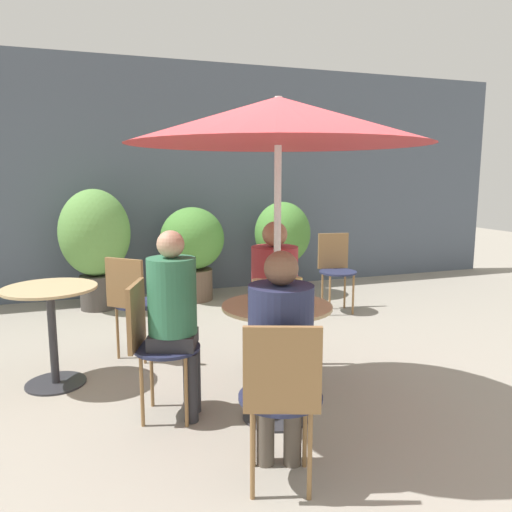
{
  "coord_description": "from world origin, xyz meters",
  "views": [
    {
      "loc": [
        -1.14,
        -2.61,
        1.56
      ],
      "look_at": [
        -0.02,
        0.62,
        1.0
      ],
      "focal_mm": 35.0,
      "sensor_mm": 36.0,
      "label": 1
    }
  ],
  "objects_px": {
    "seated_person_1": "(174,307)",
    "umbrella": "(278,122)",
    "cafe_table_far": "(51,316)",
    "beer_glass_1": "(297,293)",
    "beer_glass_2": "(288,289)",
    "potted_plant_2": "(282,239)",
    "bistro_chair_0": "(274,304)",
    "bistro_chair_2": "(281,390)",
    "seated_person_0": "(275,286)",
    "cafe_table_near": "(277,337)",
    "potted_plant_0": "(95,238)",
    "bistro_chair_3": "(335,264)",
    "seated_person_2": "(280,344)",
    "bistro_chair_4": "(133,297)",
    "beer_glass_3": "(257,291)",
    "bistro_chair_1": "(152,336)",
    "potted_plant_1": "(192,246)",
    "beer_glass_0": "(267,295)"
  },
  "relations": [
    {
      "from": "beer_glass_2",
      "to": "potted_plant_2",
      "type": "xyz_separation_m",
      "value": [
        1.2,
        3.03,
        -0.1
      ]
    },
    {
      "from": "beer_glass_3",
      "to": "potted_plant_2",
      "type": "height_order",
      "value": "potted_plant_2"
    },
    {
      "from": "beer_glass_0",
      "to": "seated_person_2",
      "type": "bearing_deg",
      "value": -102.9
    },
    {
      "from": "bistro_chair_2",
      "to": "seated_person_1",
      "type": "bearing_deg",
      "value": -50.83
    },
    {
      "from": "seated_person_2",
      "to": "bistro_chair_1",
      "type": "bearing_deg",
      "value": -39.11
    },
    {
      "from": "bistro_chair_1",
      "to": "beer_glass_3",
      "type": "bearing_deg",
      "value": -86.31
    },
    {
      "from": "cafe_table_far",
      "to": "beer_glass_3",
      "type": "bearing_deg",
      "value": -36.25
    },
    {
      "from": "seated_person_0",
      "to": "seated_person_2",
      "type": "relative_size",
      "value": 1.02
    },
    {
      "from": "bistro_chair_0",
      "to": "beer_glass_2",
      "type": "relative_size",
      "value": 5.58
    },
    {
      "from": "seated_person_2",
      "to": "potted_plant_0",
      "type": "bearing_deg",
      "value": -58.31
    },
    {
      "from": "bistro_chair_2",
      "to": "seated_person_0",
      "type": "relative_size",
      "value": 0.73
    },
    {
      "from": "bistro_chair_2",
      "to": "seated_person_2",
      "type": "height_order",
      "value": "seated_person_2"
    },
    {
      "from": "bistro_chair_0",
      "to": "beer_glass_3",
      "type": "bearing_deg",
      "value": -99.44
    },
    {
      "from": "cafe_table_near",
      "to": "beer_glass_3",
      "type": "bearing_deg",
      "value": 140.96
    },
    {
      "from": "bistro_chair_1",
      "to": "seated_person_2",
      "type": "distance_m",
      "value": 1.04
    },
    {
      "from": "bistro_chair_2",
      "to": "potted_plant_1",
      "type": "relative_size",
      "value": 0.76
    },
    {
      "from": "potted_plant_2",
      "to": "beer_glass_3",
      "type": "bearing_deg",
      "value": -114.97
    },
    {
      "from": "bistro_chair_2",
      "to": "bistro_chair_3",
      "type": "bearing_deg",
      "value": -102.38
    },
    {
      "from": "bistro_chair_3",
      "to": "beer_glass_3",
      "type": "height_order",
      "value": "beer_glass_3"
    },
    {
      "from": "seated_person_1",
      "to": "seated_person_2",
      "type": "relative_size",
      "value": 1.02
    },
    {
      "from": "cafe_table_far",
      "to": "seated_person_0",
      "type": "relative_size",
      "value": 0.62
    },
    {
      "from": "seated_person_1",
      "to": "umbrella",
      "type": "relative_size",
      "value": 0.61
    },
    {
      "from": "cafe_table_near",
      "to": "potted_plant_0",
      "type": "bearing_deg",
      "value": 107.58
    },
    {
      "from": "bistro_chair_3",
      "to": "seated_person_2",
      "type": "bearing_deg",
      "value": -113.46
    },
    {
      "from": "bistro_chair_3",
      "to": "potted_plant_0",
      "type": "height_order",
      "value": "potted_plant_0"
    },
    {
      "from": "beer_glass_1",
      "to": "umbrella",
      "type": "height_order",
      "value": "umbrella"
    },
    {
      "from": "beer_glass_2",
      "to": "bistro_chair_0",
      "type": "bearing_deg",
      "value": 76.26
    },
    {
      "from": "cafe_table_near",
      "to": "bistro_chair_1",
      "type": "distance_m",
      "value": 0.79
    },
    {
      "from": "cafe_table_far",
      "to": "bistro_chair_1",
      "type": "height_order",
      "value": "bistro_chair_1"
    },
    {
      "from": "beer_glass_2",
      "to": "potted_plant_2",
      "type": "bearing_deg",
      "value": 68.43
    },
    {
      "from": "bistro_chair_4",
      "to": "seated_person_1",
      "type": "height_order",
      "value": "seated_person_1"
    },
    {
      "from": "bistro_chair_0",
      "to": "potted_plant_2",
      "type": "height_order",
      "value": "potted_plant_2"
    },
    {
      "from": "potted_plant_0",
      "to": "beer_glass_0",
      "type": "bearing_deg",
      "value": -74.49
    },
    {
      "from": "bistro_chair_0",
      "to": "beer_glass_3",
      "type": "relative_size",
      "value": 5.72
    },
    {
      "from": "seated_person_1",
      "to": "umbrella",
      "type": "height_order",
      "value": "umbrella"
    },
    {
      "from": "bistro_chair_4",
      "to": "beer_glass_2",
      "type": "bearing_deg",
      "value": 167.31
    },
    {
      "from": "seated_person_0",
      "to": "beer_glass_3",
      "type": "relative_size",
      "value": 7.84
    },
    {
      "from": "bistro_chair_1",
      "to": "seated_person_2",
      "type": "bearing_deg",
      "value": -129.11
    },
    {
      "from": "bistro_chair_1",
      "to": "beer_glass_3",
      "type": "distance_m",
      "value": 0.73
    },
    {
      "from": "seated_person_2",
      "to": "potted_plant_0",
      "type": "distance_m",
      "value": 3.86
    },
    {
      "from": "bistro_chair_3",
      "to": "umbrella",
      "type": "relative_size",
      "value": 0.44
    },
    {
      "from": "seated_person_2",
      "to": "potted_plant_0",
      "type": "height_order",
      "value": "potted_plant_0"
    },
    {
      "from": "cafe_table_far",
      "to": "beer_glass_1",
      "type": "xyz_separation_m",
      "value": [
        1.47,
        -1.11,
        0.31
      ]
    },
    {
      "from": "beer_glass_2",
      "to": "potted_plant_2",
      "type": "relative_size",
      "value": 0.13
    },
    {
      "from": "potted_plant_1",
      "to": "beer_glass_2",
      "type": "bearing_deg",
      "value": -90.72
    },
    {
      "from": "bistro_chair_0",
      "to": "potted_plant_0",
      "type": "xyz_separation_m",
      "value": [
        -1.27,
        2.42,
        0.29
      ]
    },
    {
      "from": "bistro_chair_1",
      "to": "beer_glass_2",
      "type": "height_order",
      "value": "beer_glass_2"
    },
    {
      "from": "cafe_table_far",
      "to": "bistro_chair_2",
      "type": "relative_size",
      "value": 0.85
    },
    {
      "from": "bistro_chair_2",
      "to": "seated_person_1",
      "type": "distance_m",
      "value": 1.04
    },
    {
      "from": "cafe_table_near",
      "to": "umbrella",
      "type": "xyz_separation_m",
      "value": [
        -0.0,
        -0.0,
        1.33
      ]
    }
  ]
}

